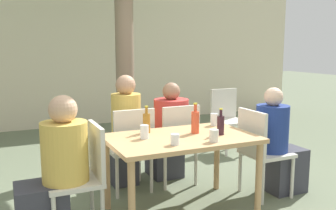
{
  "coord_description": "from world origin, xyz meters",
  "views": [
    {
      "loc": [
        -1.51,
        -3.01,
        1.57
      ],
      "look_at": [
        0.0,
        0.3,
        0.99
      ],
      "focal_mm": 40.0,
      "sensor_mm": 36.0,
      "label": 1
    }
  ],
  "objects_px": {
    "patio_chair_1": "(260,147)",
    "drinking_glass_0": "(214,119)",
    "patio_chair_2": "(131,145)",
    "person_seated_3": "(168,135)",
    "wine_bottle_2": "(221,124)",
    "drinking_glass_2": "(144,132)",
    "patio_chair_3": "(177,139)",
    "person_seated_0": "(55,175)",
    "patio_chair_0": "(84,172)",
    "soda_bottle_1": "(195,121)",
    "patio_chair_4": "(228,116)",
    "dining_table_front": "(181,145)",
    "drinking_glass_3": "(175,139)",
    "drinking_glass_1": "(214,136)",
    "person_seated_1": "(278,147)",
    "person_seated_2": "(124,137)",
    "amber_bottle_0": "(147,122)"
  },
  "relations": [
    {
      "from": "person_seated_1",
      "to": "amber_bottle_0",
      "type": "height_order",
      "value": "person_seated_1"
    },
    {
      "from": "patio_chair_1",
      "to": "dining_table_front",
      "type": "bearing_deg",
      "value": 90.0
    },
    {
      "from": "patio_chair_4",
      "to": "drinking_glass_0",
      "type": "relative_size",
      "value": 7.33
    },
    {
      "from": "person_seated_0",
      "to": "drinking_glass_2",
      "type": "bearing_deg",
      "value": 94.67
    },
    {
      "from": "amber_bottle_0",
      "to": "drinking_glass_0",
      "type": "xyz_separation_m",
      "value": [
        0.77,
        0.02,
        -0.04
      ]
    },
    {
      "from": "amber_bottle_0",
      "to": "drinking_glass_1",
      "type": "height_order",
      "value": "amber_bottle_0"
    },
    {
      "from": "soda_bottle_1",
      "to": "patio_chair_1",
      "type": "bearing_deg",
      "value": -4.89
    },
    {
      "from": "person_seated_2",
      "to": "amber_bottle_0",
      "type": "distance_m",
      "value": 0.68
    },
    {
      "from": "dining_table_front",
      "to": "person_seated_3",
      "type": "distance_m",
      "value": 0.94
    },
    {
      "from": "patio_chair_0",
      "to": "patio_chair_3",
      "type": "distance_m",
      "value": 1.35
    },
    {
      "from": "person_seated_0",
      "to": "person_seated_1",
      "type": "relative_size",
      "value": 1.03
    },
    {
      "from": "patio_chair_2",
      "to": "person_seated_3",
      "type": "xyz_separation_m",
      "value": [
        0.54,
        0.24,
        -0.0
      ]
    },
    {
      "from": "patio_chair_0",
      "to": "person_seated_2",
      "type": "xyz_separation_m",
      "value": [
        0.64,
        0.89,
        0.03
      ]
    },
    {
      "from": "patio_chair_4",
      "to": "drinking_glass_1",
      "type": "distance_m",
      "value": 2.39
    },
    {
      "from": "patio_chair_0",
      "to": "soda_bottle_1",
      "type": "bearing_deg",
      "value": 93.3
    },
    {
      "from": "person_seated_3",
      "to": "amber_bottle_0",
      "type": "xyz_separation_m",
      "value": [
        -0.51,
        -0.62,
        0.32
      ]
    },
    {
      "from": "patio_chair_0",
      "to": "soda_bottle_1",
      "type": "height_order",
      "value": "soda_bottle_1"
    },
    {
      "from": "wine_bottle_2",
      "to": "drinking_glass_2",
      "type": "distance_m",
      "value": 0.72
    },
    {
      "from": "dining_table_front",
      "to": "person_seated_2",
      "type": "xyz_separation_m",
      "value": [
        -0.27,
        0.89,
        -0.09
      ]
    },
    {
      "from": "wine_bottle_2",
      "to": "drinking_glass_1",
      "type": "distance_m",
      "value": 0.28
    },
    {
      "from": "soda_bottle_1",
      "to": "patio_chair_0",
      "type": "bearing_deg",
      "value": -176.7
    },
    {
      "from": "dining_table_front",
      "to": "person_seated_1",
      "type": "distance_m",
      "value": 1.16
    },
    {
      "from": "dining_table_front",
      "to": "person_seated_3",
      "type": "xyz_separation_m",
      "value": [
        0.27,
        0.89,
        -0.13
      ]
    },
    {
      "from": "dining_table_front",
      "to": "wine_bottle_2",
      "type": "distance_m",
      "value": 0.42
    },
    {
      "from": "drinking_glass_2",
      "to": "patio_chair_2",
      "type": "bearing_deg",
      "value": 83.17
    },
    {
      "from": "patio_chair_0",
      "to": "wine_bottle_2",
      "type": "xyz_separation_m",
      "value": [
        1.27,
        -0.09,
        0.31
      ]
    },
    {
      "from": "patio_chair_2",
      "to": "dining_table_front",
      "type": "bearing_deg",
      "value": 112.45
    },
    {
      "from": "person_seated_1",
      "to": "soda_bottle_1",
      "type": "height_order",
      "value": "person_seated_1"
    },
    {
      "from": "wine_bottle_2",
      "to": "drinking_glass_0",
      "type": "height_order",
      "value": "wine_bottle_2"
    },
    {
      "from": "patio_chair_1",
      "to": "drinking_glass_0",
      "type": "bearing_deg",
      "value": 52.86
    },
    {
      "from": "drinking_glass_0",
      "to": "drinking_glass_1",
      "type": "distance_m",
      "value": 0.68
    },
    {
      "from": "drinking_glass_3",
      "to": "person_seated_1",
      "type": "bearing_deg",
      "value": 10.25
    },
    {
      "from": "person_seated_1",
      "to": "patio_chair_4",
      "type": "bearing_deg",
      "value": -14.88
    },
    {
      "from": "drinking_glass_3",
      "to": "drinking_glass_0",
      "type": "bearing_deg",
      "value": 36.69
    },
    {
      "from": "person_seated_2",
      "to": "amber_bottle_0",
      "type": "bearing_deg",
      "value": 92.8
    },
    {
      "from": "patio_chair_3",
      "to": "patio_chair_2",
      "type": "bearing_deg",
      "value": 0.0
    },
    {
      "from": "patio_chair_0",
      "to": "drinking_glass_3",
      "type": "bearing_deg",
      "value": 71.62
    },
    {
      "from": "person_seated_0",
      "to": "drinking_glass_2",
      "type": "height_order",
      "value": "person_seated_0"
    },
    {
      "from": "person_seated_2",
      "to": "person_seated_3",
      "type": "bearing_deg",
      "value": -179.99
    },
    {
      "from": "patio_chair_1",
      "to": "patio_chair_2",
      "type": "relative_size",
      "value": 1.0
    },
    {
      "from": "patio_chair_2",
      "to": "drinking_glass_1",
      "type": "relative_size",
      "value": 8.47
    },
    {
      "from": "patio_chair_4",
      "to": "soda_bottle_1",
      "type": "height_order",
      "value": "soda_bottle_1"
    },
    {
      "from": "person_seated_0",
      "to": "drinking_glass_2",
      "type": "xyz_separation_m",
      "value": [
        0.8,
        0.07,
        0.27
      ]
    },
    {
      "from": "patio_chair_2",
      "to": "patio_chair_4",
      "type": "height_order",
      "value": "same"
    },
    {
      "from": "amber_bottle_0",
      "to": "person_seated_1",
      "type": "bearing_deg",
      "value": -10.99
    },
    {
      "from": "amber_bottle_0",
      "to": "drinking_glass_0",
      "type": "bearing_deg",
      "value": 1.34
    },
    {
      "from": "person_seated_2",
      "to": "person_seated_3",
      "type": "xyz_separation_m",
      "value": [
        0.54,
        0.0,
        -0.04
      ]
    },
    {
      "from": "person_seated_0",
      "to": "drinking_glass_3",
      "type": "height_order",
      "value": "person_seated_0"
    },
    {
      "from": "patio_chair_1",
      "to": "person_seated_2",
      "type": "relative_size",
      "value": 0.73
    },
    {
      "from": "patio_chair_0",
      "to": "drinking_glass_2",
      "type": "height_order",
      "value": "patio_chair_0"
    }
  ]
}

